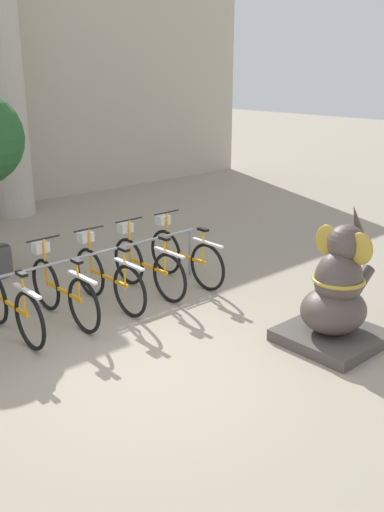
{
  "coord_description": "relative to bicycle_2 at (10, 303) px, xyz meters",
  "views": [
    {
      "loc": [
        -3.46,
        -4.5,
        3.21
      ],
      "look_at": [
        0.98,
        0.42,
        1.0
      ],
      "focal_mm": 40.0,
      "sensor_mm": 36.0,
      "label": 1
    }
  ],
  "objects": [
    {
      "name": "column_right",
      "position": [
        2.77,
        5.76,
        2.2
      ],
      "size": [
        1.19,
        1.19,
        5.16
      ],
      "color": "#BCB7A8",
      "rests_on": "ground_plane"
    },
    {
      "name": "bicycle_5",
      "position": [
        2.14,
        -0.0,
        0.0
      ],
      "size": [
        0.48,
        1.7,
        1.04
      ],
      "color": "black",
      "rests_on": "ground_plane"
    },
    {
      "name": "bicycle_6",
      "position": [
        2.85,
        -0.03,
        0.0
      ],
      "size": [
        0.48,
        1.7,
        1.04
      ],
      "color": "black",
      "rests_on": "ground_plane"
    },
    {
      "name": "bicycle_3",
      "position": [
        0.71,
        -0.04,
        0.0
      ],
      "size": [
        0.48,
        1.7,
        1.04
      ],
      "color": "black",
      "rests_on": "ground_plane"
    },
    {
      "name": "bike_rack",
      "position": [
        0.71,
        0.11,
        0.2
      ],
      "size": [
        4.88,
        0.05,
        0.77
      ],
      "color": "gray",
      "rests_on": "ground_plane"
    },
    {
      "name": "elephant_statue",
      "position": [
        2.85,
        -2.8,
        0.15
      ],
      "size": [
        1.11,
        1.11,
        1.71
      ],
      "color": "#4C4742",
      "rests_on": "ground_plane"
    },
    {
      "name": "bicycle_4",
      "position": [
        1.43,
        -0.03,
        0.0
      ],
      "size": [
        0.48,
        1.7,
        1.04
      ],
      "color": "black",
      "rests_on": "ground_plane"
    },
    {
      "name": "ground_plane",
      "position": [
        0.78,
        -1.84,
        -0.42
      ],
      "size": [
        60.0,
        60.0,
        0.0
      ],
      "primitive_type": "plane",
      "color": "#9E937F"
    },
    {
      "name": "bicycle_2",
      "position": [
        0.0,
        0.0,
        0.0
      ],
      "size": [
        0.48,
        1.7,
        1.04
      ],
      "color": "black",
      "rests_on": "ground_plane"
    }
  ]
}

